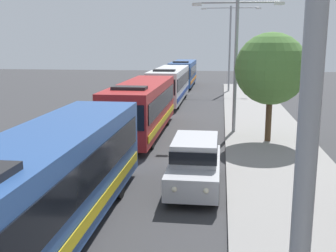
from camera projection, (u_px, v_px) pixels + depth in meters
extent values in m
cube|color=#284C8C|center=(49.00, 181.00, 11.29)|extent=(2.50, 11.77, 2.70)
cube|color=black|center=(94.00, 171.00, 11.06)|extent=(0.04, 10.83, 1.00)
cube|color=black|center=(5.00, 167.00, 11.38)|extent=(0.04, 10.83, 1.00)
cube|color=gold|center=(96.00, 211.00, 11.29)|extent=(0.03, 11.18, 0.36)
cylinder|color=black|center=(119.00, 184.00, 14.54)|extent=(0.28, 1.00, 1.00)
cylinder|color=black|center=(59.00, 182.00, 14.81)|extent=(0.28, 1.00, 1.00)
cube|color=maroon|center=(142.00, 106.00, 24.27)|extent=(2.50, 10.78, 2.70)
cube|color=black|center=(163.00, 101.00, 24.04)|extent=(0.04, 9.91, 1.00)
cube|color=black|center=(121.00, 100.00, 24.36)|extent=(0.04, 9.91, 1.00)
cube|color=black|center=(120.00, 118.00, 18.96)|extent=(2.30, 0.04, 1.20)
cube|color=gold|center=(163.00, 120.00, 24.27)|extent=(0.03, 10.24, 0.36)
cube|color=black|center=(129.00, 88.00, 20.84)|extent=(1.75, 0.90, 0.16)
cylinder|color=black|center=(151.00, 140.00, 21.13)|extent=(0.28, 1.00, 1.00)
cylinder|color=black|center=(109.00, 138.00, 21.41)|extent=(0.28, 1.00, 1.00)
cylinder|color=black|center=(167.00, 117.00, 27.25)|extent=(0.28, 1.00, 1.00)
cylinder|color=black|center=(134.00, 117.00, 27.53)|extent=(0.28, 1.00, 1.00)
cube|color=silver|center=(170.00, 84.00, 36.97)|extent=(2.50, 11.46, 2.70)
cube|color=black|center=(184.00, 80.00, 36.74)|extent=(0.04, 10.54, 1.00)
cube|color=black|center=(156.00, 80.00, 37.06)|extent=(0.04, 10.54, 1.00)
cube|color=black|center=(160.00, 87.00, 31.32)|extent=(2.30, 0.04, 1.20)
cube|color=navy|center=(184.00, 93.00, 36.97)|extent=(0.03, 10.89, 0.36)
cube|color=black|center=(164.00, 70.00, 33.34)|extent=(1.75, 0.90, 0.16)
cylinder|color=black|center=(177.00, 103.00, 33.62)|extent=(0.28, 1.00, 1.00)
cylinder|color=black|center=(151.00, 102.00, 33.90)|extent=(0.28, 1.00, 1.00)
cylinder|color=black|center=(185.00, 93.00, 40.13)|extent=(0.28, 1.00, 1.00)
cylinder|color=black|center=(162.00, 93.00, 40.41)|extent=(0.28, 1.00, 1.00)
cube|color=#284C8C|center=(183.00, 73.00, 49.90)|extent=(2.50, 10.47, 2.70)
cube|color=black|center=(194.00, 70.00, 49.67)|extent=(0.04, 9.63, 1.00)
cube|color=black|center=(173.00, 70.00, 49.98)|extent=(0.04, 9.63, 1.00)
cube|color=black|center=(179.00, 73.00, 44.73)|extent=(2.30, 0.04, 1.20)
cube|color=orange|center=(194.00, 79.00, 49.90)|extent=(0.03, 9.95, 0.36)
cube|color=black|center=(181.00, 62.00, 46.56)|extent=(1.75, 0.90, 0.16)
cylinder|color=black|center=(190.00, 85.00, 46.85)|extent=(0.28, 1.00, 1.00)
cylinder|color=black|center=(171.00, 85.00, 47.12)|extent=(0.28, 1.00, 1.00)
cylinder|color=black|center=(194.00, 80.00, 52.80)|extent=(0.28, 1.00, 1.00)
cylinder|color=black|center=(177.00, 80.00, 53.07)|extent=(0.28, 1.00, 1.00)
cube|color=#B7B7BC|center=(195.00, 170.00, 15.48)|extent=(1.84, 4.75, 0.80)
cube|color=#B7B7BC|center=(195.00, 149.00, 15.47)|extent=(1.62, 2.75, 0.80)
cube|color=black|center=(195.00, 149.00, 15.47)|extent=(1.66, 2.85, 0.44)
sphere|color=#F9EFCC|center=(174.00, 189.00, 13.20)|extent=(0.18, 0.18, 0.18)
sphere|color=#F9EFCC|center=(206.00, 191.00, 13.07)|extent=(0.18, 0.18, 0.18)
cylinder|color=black|center=(168.00, 192.00, 14.23)|extent=(0.22, 0.70, 0.70)
cylinder|color=black|center=(216.00, 194.00, 14.02)|extent=(0.22, 0.70, 0.70)
cylinder|color=black|center=(177.00, 167.00, 17.09)|extent=(0.22, 0.70, 0.70)
cylinder|color=black|center=(217.00, 168.00, 16.88)|extent=(0.22, 0.70, 0.70)
cylinder|color=gray|center=(305.00, 175.00, 3.85)|extent=(0.20, 0.20, 8.17)
cylinder|color=gray|center=(236.00, 67.00, 23.95)|extent=(0.20, 0.20, 7.64)
cylinder|color=gray|center=(217.00, 3.00, 23.36)|extent=(2.29, 0.10, 0.10)
cube|color=silver|center=(197.00, 4.00, 23.52)|extent=(0.56, 0.28, 0.16)
cylinder|color=gray|center=(258.00, 2.00, 23.07)|extent=(2.29, 0.10, 0.10)
cube|color=silver|center=(279.00, 3.00, 22.95)|extent=(0.56, 0.28, 0.16)
cylinder|color=gray|center=(230.00, 49.00, 43.86)|extent=(0.20, 0.20, 8.90)
cylinder|color=gray|center=(217.00, 8.00, 43.18)|extent=(2.82, 0.10, 0.10)
cube|color=silver|center=(204.00, 9.00, 43.38)|extent=(0.56, 0.28, 0.16)
cylinder|color=gray|center=(245.00, 8.00, 42.83)|extent=(2.82, 0.10, 0.10)
cube|color=silver|center=(258.00, 8.00, 42.67)|extent=(0.56, 0.28, 0.16)
cylinder|color=#4C3823|center=(268.00, 119.00, 22.16)|extent=(0.32, 0.32, 2.37)
sphere|color=#4C7A38|center=(271.00, 69.00, 21.62)|extent=(3.79, 3.79, 3.79)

